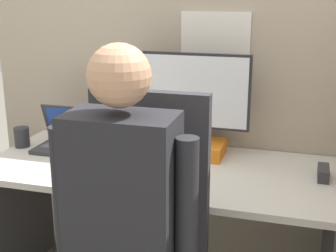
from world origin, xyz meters
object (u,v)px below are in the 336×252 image
paper_box (188,147)px  stapler (323,173)px  laptop (74,141)px  person (117,231)px  carrot_toy (129,179)px  pen_cup (22,137)px  monitor (189,94)px

paper_box → stapler: 0.65m
laptop → person: bearing=-55.3°
person → stapler: bearing=51.9°
paper_box → carrot_toy: (-0.15, -0.43, -0.01)m
paper_box → pen_cup: size_ratio=3.41×
stapler → person: size_ratio=0.10×
monitor → person: size_ratio=0.43×
person → pen_cup: (-0.87, 0.81, -0.02)m
pen_cup → laptop: bearing=5.5°
pen_cup → stapler: bearing=-0.6°
monitor → carrot_toy: size_ratio=3.96×
monitor → stapler: monitor is taller
pen_cup → carrot_toy: bearing=-22.7°
paper_box → monitor: monitor is taller
laptop → pen_cup: 0.29m
monitor → carrot_toy: bearing=-109.8°
monitor → carrot_toy: (-0.15, -0.43, -0.29)m
stapler → carrot_toy: 0.84m
paper_box → monitor: bearing=90.0°
paper_box → person: bearing=-89.5°
monitor → laptop: size_ratio=1.59×
stapler → person: (-0.63, -0.80, 0.05)m
paper_box → laptop: 0.58m
stapler → monitor: bearing=166.7°
monitor → paper_box: bearing=-90.0°
monitor → pen_cup: size_ratio=5.72×
laptop → person: (0.58, -0.84, 0.03)m
laptop → stapler: laptop is taller
monitor → laptop: monitor is taller
person → pen_cup: person is taller
monitor → stapler: bearing=-13.3°
monitor → laptop: (-0.57, -0.11, -0.26)m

